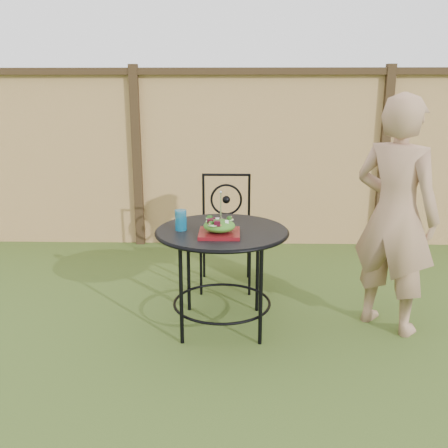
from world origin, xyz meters
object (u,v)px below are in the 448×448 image
diner (395,216)px  salad_plate (219,233)px  patio_chair (226,228)px  patio_table (222,249)px

diner → salad_plate: 1.21m
patio_chair → salad_plate: patio_chair is taller
diner → salad_plate: (-1.20, -0.17, -0.08)m
patio_table → patio_chair: size_ratio=0.97×
patio_table → salad_plate: bearing=-95.5°
patio_table → patio_chair: patio_chair is taller
patio_table → salad_plate: (-0.01, -0.14, 0.15)m
patio_table → salad_plate: size_ratio=3.42×
patio_chair → salad_plate: 0.98m
patio_table → diner: size_ratio=0.56×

